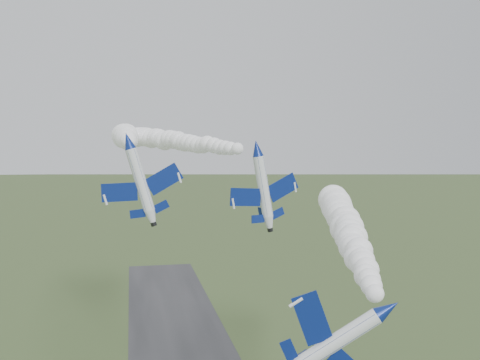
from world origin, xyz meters
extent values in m
cylinder|color=white|center=(10.64, -8.17, 31.55)|extent=(4.02, 8.40, 2.02)
cone|color=navy|center=(9.33, -13.14, 31.55)|extent=(2.50, 2.58, 2.02)
cone|color=white|center=(11.89, -3.38, 31.55)|extent=(2.40, 2.20, 2.02)
cylinder|color=black|center=(12.14, -2.44, 31.55)|extent=(1.14, 0.82, 1.02)
ellipsoid|color=black|center=(10.54, -10.31, 31.86)|extent=(2.01, 3.05, 1.35)
cube|color=navy|center=(9.15, -6.97, 33.89)|extent=(3.11, 2.91, 3.78)
cube|color=navy|center=(12.29, -7.80, 29.06)|extent=(3.11, 2.91, 3.78)
cube|color=navy|center=(10.83, -4.01, 32.84)|extent=(1.40, 1.33, 1.66)
cube|color=navy|center=(12.51, -4.45, 30.27)|extent=(1.40, 1.33, 1.66)
cube|color=navy|center=(12.63, -4.72, 32.26)|extent=(2.17, 1.97, 1.29)
cylinder|color=white|center=(-11.33, 22.19, 46.54)|extent=(2.03, 8.57, 1.89)
cone|color=navy|center=(-11.42, 16.81, 46.54)|extent=(1.93, 2.27, 1.89)
cone|color=white|center=(-11.25, 27.38, 46.54)|extent=(1.92, 1.86, 1.89)
cylinder|color=black|center=(-11.23, 28.39, 46.54)|extent=(0.97, 0.63, 0.96)
ellipsoid|color=black|center=(-11.53, 20.00, 47.09)|extent=(1.31, 2.95, 1.26)
cube|color=navy|center=(-14.21, 23.06, 45.54)|extent=(4.57, 2.51, 1.44)
cube|color=navy|center=(-8.35, 22.96, 47.24)|extent=(4.57, 2.51, 1.44)
cube|color=navy|center=(-12.83, 26.49, 46.08)|extent=(2.00, 1.15, 0.66)
cube|color=navy|center=(-9.70, 26.44, 46.99)|extent=(2.00, 1.15, 0.66)
cube|color=navy|center=(-11.64, 26.23, 47.81)|extent=(0.77, 1.64, 2.18)
cylinder|color=white|center=(6.10, 21.77, 45.57)|extent=(4.16, 8.75, 1.79)
cone|color=navy|center=(7.63, 16.57, 45.57)|extent=(2.36, 2.67, 1.79)
cone|color=white|center=(4.62, 26.77, 45.57)|extent=(2.24, 2.27, 1.79)
cylinder|color=black|center=(4.33, 27.75, 45.57)|extent=(1.05, 0.85, 0.91)
ellipsoid|color=black|center=(6.62, 19.62, 46.14)|extent=(1.98, 3.16, 1.20)
cube|color=navy|center=(3.00, 21.70, 44.85)|extent=(5.15, 3.67, 1.02)
cube|color=navy|center=(8.78, 23.41, 46.00)|extent=(5.15, 3.67, 1.02)
cube|color=navy|center=(3.34, 25.43, 45.27)|extent=(2.26, 1.65, 0.48)
cube|color=navy|center=(6.42, 26.34, 45.88)|extent=(2.26, 1.65, 0.48)
cube|color=navy|center=(4.71, 25.58, 46.88)|extent=(0.98, 1.72, 2.23)
camera|label=1|loc=(-11.12, -50.22, 45.32)|focal=40.00mm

